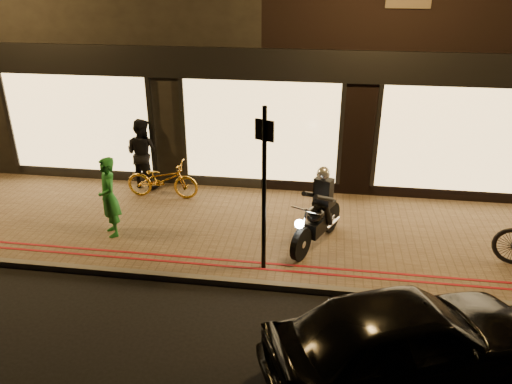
% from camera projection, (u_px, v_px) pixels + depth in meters
% --- Properties ---
extents(ground, '(90.00, 90.00, 0.00)m').
position_uv_depth(ground, '(229.00, 287.00, 8.76)').
color(ground, black).
rests_on(ground, ground).
extents(sidewalk, '(50.00, 4.00, 0.12)m').
position_uv_depth(sidewalk, '(248.00, 229.00, 10.53)').
color(sidewalk, brown).
rests_on(sidewalk, ground).
extents(kerb_stone, '(50.00, 0.14, 0.12)m').
position_uv_depth(kerb_stone, '(230.00, 282.00, 8.78)').
color(kerb_stone, '#59544C').
rests_on(kerb_stone, ground).
extents(red_kerb_lines, '(50.00, 0.26, 0.01)m').
position_uv_depth(red_kerb_lines, '(235.00, 264.00, 9.20)').
color(red_kerb_lines, maroon).
rests_on(red_kerb_lines, sidewalk).
extents(motorcycle, '(0.95, 1.82, 1.59)m').
position_uv_depth(motorcycle, '(318.00, 216.00, 9.64)').
color(motorcycle, black).
rests_on(motorcycle, sidewalk).
extents(sign_post, '(0.33, 0.17, 3.00)m').
position_uv_depth(sign_post, '(264.00, 183.00, 8.41)').
color(sign_post, black).
rests_on(sign_post, sidewalk).
extents(bicycle_gold, '(1.71, 0.61, 0.89)m').
position_uv_depth(bicycle_gold, '(162.00, 179.00, 11.70)').
color(bicycle_gold, gold).
rests_on(bicycle_gold, sidewalk).
extents(person_green, '(0.67, 0.72, 1.65)m').
position_uv_depth(person_green, '(109.00, 197.00, 9.91)').
color(person_green, '#1D7029').
rests_on(person_green, sidewalk).
extents(person_dark, '(0.99, 0.87, 1.73)m').
position_uv_depth(person_dark, '(142.00, 153.00, 12.11)').
color(person_dark, black).
rests_on(person_dark, sidewalk).
extents(parked_car, '(4.14, 2.97, 1.31)m').
position_uv_depth(parked_car, '(407.00, 338.00, 6.58)').
color(parked_car, black).
rests_on(parked_car, ground).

